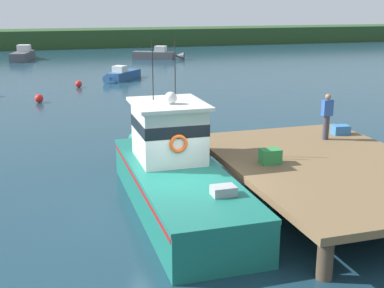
{
  "coord_description": "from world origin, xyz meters",
  "views": [
    {
      "loc": [
        -3.51,
        -12.78,
        5.84
      ],
      "look_at": [
        1.2,
        2.55,
        1.4
      ],
      "focal_mm": 47.4,
      "sensor_mm": 36.0,
      "label": 1
    }
  ],
  "objects": [
    {
      "name": "moored_boat_far_right",
      "position": [
        9.28,
        41.81,
        0.49
      ],
      "size": [
        5.53,
        3.64,
        1.44
      ],
      "color": "#4C4C51",
      "rests_on": "ground"
    },
    {
      "name": "ground_plane",
      "position": [
        0.0,
        0.0,
        0.0
      ],
      "size": [
        200.0,
        200.0,
        0.0
      ],
      "primitive_type": "plane",
      "color": "#193847"
    },
    {
      "name": "deckhand_by_the_boat",
      "position": [
        6.13,
        2.46,
        2.06
      ],
      "size": [
        0.36,
        0.22,
        1.63
      ],
      "color": "#383842",
      "rests_on": "dock"
    },
    {
      "name": "mooring_buoy_outer",
      "position": [
        -3.48,
        19.26,
        0.26
      ],
      "size": [
        0.52,
        0.52,
        0.52
      ],
      "primitive_type": "sphere",
      "color": "red",
      "rests_on": "ground"
    },
    {
      "name": "dock",
      "position": [
        4.8,
        0.0,
        1.07
      ],
      "size": [
        6.0,
        9.0,
        1.2
      ],
      "color": "#4C3D2D",
      "rests_on": "ground"
    },
    {
      "name": "main_fishing_boat",
      "position": [
        0.21,
        1.11,
        1.01
      ],
      "size": [
        2.6,
        9.81,
        4.8
      ],
      "color": "#196B5B",
      "rests_on": "ground"
    },
    {
      "name": "moored_boat_off_the_point",
      "position": [
        -4.7,
        45.41,
        0.54
      ],
      "size": [
        2.64,
        6.32,
        1.58
      ],
      "color": "#4C4C51",
      "rests_on": "ground"
    },
    {
      "name": "moored_boat_mid_harbor",
      "position": [
        3.0,
        27.47,
        0.39
      ],
      "size": [
        3.56,
        4.03,
        1.14
      ],
      "color": "#285184",
      "rests_on": "ground"
    },
    {
      "name": "crate_stack_near_edge",
      "position": [
        7.06,
        2.93,
        1.37
      ],
      "size": [
        0.65,
        0.51,
        0.34
      ],
      "primitive_type": "cube",
      "rotation": [
        0.0,
        0.0,
        -0.12
      ],
      "color": "#3370B2",
      "rests_on": "dock"
    },
    {
      "name": "crate_single_by_cleat",
      "position": [
        3.02,
        0.45,
        1.42
      ],
      "size": [
        0.61,
        0.45,
        0.45
      ],
      "primitive_type": "cube",
      "rotation": [
        0.0,
        0.0,
        -0.03
      ],
      "color": "#2D8442",
      "rests_on": "dock"
    },
    {
      "name": "mooring_buoy_spare_mooring",
      "position": [
        -0.65,
        24.58,
        0.24
      ],
      "size": [
        0.49,
        0.49,
        0.49
      ],
      "primitive_type": "sphere",
      "color": "red",
      "rests_on": "ground"
    },
    {
      "name": "far_shoreline",
      "position": [
        0.0,
        62.0,
        1.2
      ],
      "size": [
        120.0,
        8.0,
        2.4
      ],
      "primitive_type": "cube",
      "color": "#284723",
      "rests_on": "ground"
    }
  ]
}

